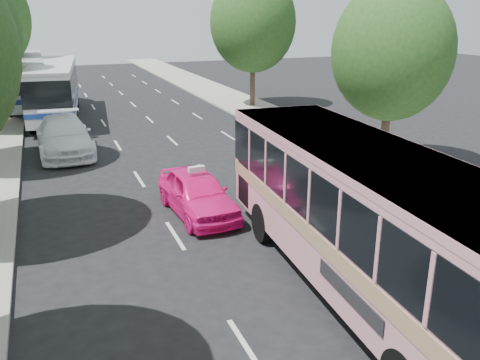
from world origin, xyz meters
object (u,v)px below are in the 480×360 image
pink_bus (363,205)px  white_pickup (64,136)px  tour_coach_front (54,86)px  pink_taxi (197,193)px  tour_coach_rear (25,77)px

pink_bus → white_pickup: pink_bus is taller
white_pickup → tour_coach_front: (-0.00, 9.12, 1.25)m
pink_taxi → white_pickup: 10.60m
pink_bus → tour_coach_rear: 31.50m
white_pickup → tour_coach_rear: bearing=95.7°
tour_coach_front → tour_coach_rear: (-1.80, 5.23, 0.06)m
pink_taxi → tour_coach_front: bearing=97.9°
pink_taxi → white_pickup: bearing=107.5°
pink_bus → white_pickup: bearing=114.3°
pink_bus → white_pickup: (-6.03, 16.16, -1.38)m
tour_coach_front → tour_coach_rear: bearing=114.4°
pink_bus → white_pickup: size_ratio=1.91×
pink_taxi → tour_coach_rear: tour_coach_rear is taller
pink_taxi → tour_coach_rear: (-5.57, 24.26, 1.42)m
white_pickup → tour_coach_front: 9.21m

